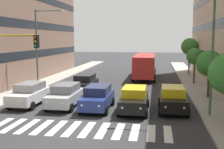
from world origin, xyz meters
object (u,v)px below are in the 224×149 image
car_row2_0 (85,83)px  street_tree_3 (190,47)px  car_4 (30,94)px  street_tree_2 (195,57)px  street_lamp_right (41,41)px  car_3 (65,95)px  street_tree_1 (209,64)px  car_1 (134,99)px  car_2 (98,97)px  street_lamp_left (203,41)px  car_0 (173,99)px  bus_behind_traffic (145,64)px

car_row2_0 → street_tree_3: bearing=-128.2°
car_4 → street_tree_2: bearing=-138.9°
street_lamp_right → car_3: bearing=124.7°
street_tree_1 → street_tree_2: bearing=-88.4°
street_tree_2 → car_1: bearing=66.0°
car_2 → street_lamp_left: street_lamp_left is taller
street_lamp_right → street_tree_1: (-15.91, 2.36, -1.89)m
car_0 → street_lamp_right: street_lamp_right is taller
car_0 → car_row2_0: (7.92, -5.59, 0.00)m
car_2 → street_tree_3: 22.17m
street_lamp_left → car_3: bearing=-7.3°
car_0 → street_lamp_left: 4.60m
car_3 → street_lamp_left: bearing=172.7°
car_0 → street_tree_3: bearing=-99.3°
car_2 → bus_behind_traffic: bus_behind_traffic is taller
street_tree_2 → car_row2_0: bearing=30.9°
bus_behind_traffic → car_3: bearing=72.6°
car_0 → street_tree_1: (-3.19, -4.50, 2.14)m
car_1 → car_row2_0: (5.23, -6.21, 0.00)m
car_row2_0 → street_lamp_left: 12.53m
bus_behind_traffic → street_lamp_right: street_lamp_right is taller
car_2 → street_lamp_right: 11.10m
car_4 → street_lamp_right: size_ratio=0.57×
car_1 → street_tree_2: street_tree_2 is taller
car_3 → street_lamp_left: size_ratio=0.57×
car_1 → car_2: size_ratio=1.00×
car_row2_0 → street_lamp_left: street_lamp_left is taller
street_tree_1 → street_tree_2: 7.61m
car_0 → car_4: same height
car_0 → car_3: bearing=0.5°
street_lamp_right → street_tree_1: 16.20m
car_0 → street_lamp_left: size_ratio=0.57×
street_tree_2 → car_3: bearing=48.2°
car_4 → bus_behind_traffic: size_ratio=0.42×
car_2 → street_lamp_left: 8.23m
car_row2_0 → street_tree_2: bearing=-149.1°
street_tree_1 → street_lamp_right: bearing=-8.4°
car_1 → bus_behind_traffic: size_ratio=0.42×
car_row2_0 → street_lamp_left: (-9.65, 6.89, 4.06)m
car_4 → street_lamp_left: bearing=174.0°
car_row2_0 → street_tree_2: 12.90m
street_lamp_left → street_tree_3: (-1.50, -21.07, -0.93)m
car_4 → street_tree_3: (-14.08, -19.74, 3.12)m
car_2 → street_lamp_right: (7.35, -7.28, 4.03)m
car_3 → bus_behind_traffic: 17.52m
street_lamp_left → street_tree_2: size_ratio=1.98×
car_3 → bus_behind_traffic: size_ratio=0.42×
car_0 → car_2: bearing=4.4°
car_4 → bus_behind_traffic: bearing=-116.2°
bus_behind_traffic → street_tree_3: 7.04m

